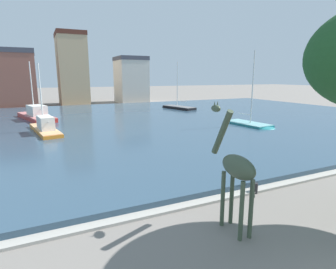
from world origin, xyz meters
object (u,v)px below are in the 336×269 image
(sailboat_black, at_px, (176,108))
(sailboat_red, at_px, (35,116))
(giraffe_statue, at_px, (236,168))
(mooring_bollard, at_px, (255,188))
(sailboat_teal, at_px, (251,126))
(sailboat_orange, at_px, (44,129))

(sailboat_black, bearing_deg, sailboat_red, -173.28)
(giraffe_statue, distance_m, sailboat_red, 30.46)
(giraffe_statue, height_order, sailboat_red, sailboat_red)
(mooring_bollard, bearing_deg, sailboat_black, 69.75)
(mooring_bollard, bearing_deg, sailboat_red, 108.83)
(sailboat_teal, xyz_separation_m, mooring_bollard, (-11.07, -12.73, -0.10))
(sailboat_red, xyz_separation_m, sailboat_black, (20.52, 2.42, -0.25))
(sailboat_teal, relative_size, mooring_bollard, 15.89)
(sailboat_teal, distance_m, sailboat_orange, 20.51)
(sailboat_red, bearing_deg, sailboat_black, 6.72)
(sailboat_orange, bearing_deg, mooring_bollard, -65.13)
(sailboat_orange, bearing_deg, sailboat_teal, -16.48)
(sailboat_red, bearing_deg, giraffe_statue, -77.66)
(sailboat_red, distance_m, sailboat_orange, 9.14)
(sailboat_black, height_order, sailboat_orange, sailboat_black)
(sailboat_black, distance_m, sailboat_teal, 17.34)
(sailboat_orange, bearing_deg, sailboat_black, 30.32)
(sailboat_teal, height_order, sailboat_orange, sailboat_teal)
(giraffe_statue, distance_m, sailboat_black, 35.11)
(sailboat_red, relative_size, sailboat_orange, 1.18)
(sailboat_teal, height_order, mooring_bollard, sailboat_teal)
(sailboat_black, bearing_deg, sailboat_orange, -149.68)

